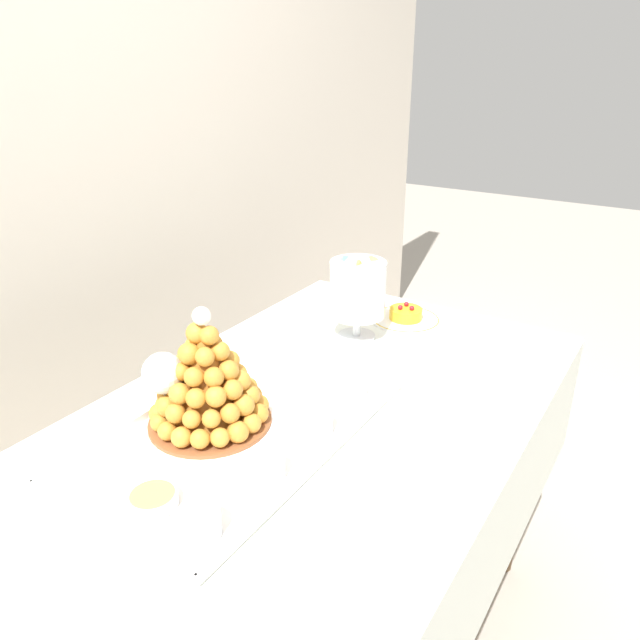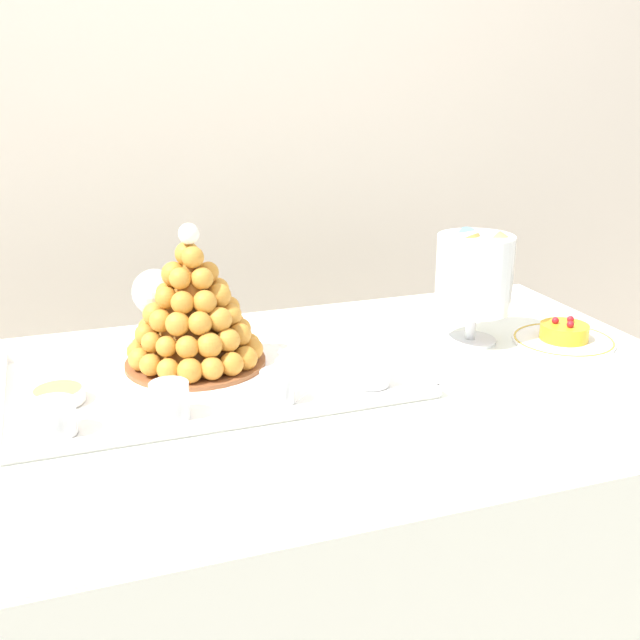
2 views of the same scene
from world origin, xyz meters
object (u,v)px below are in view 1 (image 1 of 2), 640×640
at_px(dessert_cup_mid_left, 268,466).
at_px(macaron_goblet, 358,289).
at_px(croquembouche, 207,382).
at_px(dessert_cup_left, 201,522).
at_px(dessert_cup_mid_right, 354,383).
at_px(wine_glass, 163,375).
at_px(fruit_tart_plate, 406,317).
at_px(dessert_cup_centre, 319,421).
at_px(creme_brulee_ramekin, 153,499).
at_px(serving_tray, 241,431).

relative_size(dessert_cup_mid_left, macaron_goblet, 0.26).
height_order(croquembouche, dessert_cup_left, croquembouche).
height_order(croquembouche, dessert_cup_mid_right, croquembouche).
bearing_deg(wine_glass, dessert_cup_left, -125.86).
distance_m(dessert_cup_mid_left, dessert_cup_mid_right, 0.34).
bearing_deg(dessert_cup_left, fruit_tart_plate, 5.66).
height_order(dessert_cup_centre, creme_brulee_ramekin, dessert_cup_centre).
bearing_deg(croquembouche, dessert_cup_left, -140.76).
height_order(dessert_cup_centre, wine_glass, wine_glass).
xyz_separation_m(croquembouche, macaron_goblet, (0.53, -0.04, 0.03)).
height_order(croquembouche, dessert_cup_centre, croquembouche).
xyz_separation_m(dessert_cup_mid_left, dessert_cup_centre, (0.17, 0.00, -0.00)).
xyz_separation_m(croquembouche, wine_glass, (-0.06, 0.06, 0.02)).
xyz_separation_m(dessert_cup_left, dessert_cup_mid_left, (0.16, -0.01, 0.00)).
bearing_deg(dessert_cup_mid_right, creme_brulee_ramekin, 168.28).
xyz_separation_m(serving_tray, fruit_tart_plate, (0.68, -0.04, 0.01)).
relative_size(croquembouche, macaron_goblet, 1.11).
relative_size(dessert_cup_left, fruit_tart_plate, 0.32).
xyz_separation_m(dessert_cup_mid_right, fruit_tart_plate, (0.44, 0.08, -0.02)).
height_order(dessert_cup_mid_left, macaron_goblet, macaron_goblet).
bearing_deg(fruit_tart_plate, croquembouche, 171.41).
xyz_separation_m(dessert_cup_centre, creme_brulee_ramekin, (-0.32, 0.12, -0.01)).
distance_m(dessert_cup_left, fruit_tart_plate, 0.94).
xyz_separation_m(dessert_cup_left, wine_glass, (0.19, 0.26, 0.09)).
distance_m(dessert_cup_mid_left, wine_glass, 0.28).
bearing_deg(macaron_goblet, creme_brulee_ramekin, -176.79).
bearing_deg(serving_tray, croquembouche, 100.94).
distance_m(croquembouche, dessert_cup_centre, 0.23).
bearing_deg(macaron_goblet, croquembouche, 175.49).
distance_m(fruit_tart_plate, wine_glass, 0.78).
bearing_deg(dessert_cup_left, dessert_cup_mid_right, 1.36).
relative_size(dessert_cup_left, creme_brulee_ramekin, 0.76).
xyz_separation_m(serving_tray, creme_brulee_ramekin, (-0.25, -0.02, 0.01)).
xyz_separation_m(serving_tray, dessert_cup_centre, (0.08, -0.13, 0.03)).
height_order(dessert_cup_mid_right, fruit_tart_plate, dessert_cup_mid_right).
xyz_separation_m(serving_tray, dessert_cup_mid_right, (0.24, -0.12, 0.03)).
xyz_separation_m(croquembouche, creme_brulee_ramekin, (-0.23, -0.08, -0.08)).
bearing_deg(dessert_cup_mid_right, dessert_cup_left, -178.64).
bearing_deg(serving_tray, macaron_goblet, 2.92).
bearing_deg(creme_brulee_ramekin, dessert_cup_mid_right, -11.72).
relative_size(dessert_cup_centre, wine_glass, 0.32).
distance_m(macaron_goblet, wine_glass, 0.59).
xyz_separation_m(croquembouche, dessert_cup_left, (-0.24, -0.20, -0.07)).
xyz_separation_m(serving_tray, dessert_cup_left, (-0.26, -0.13, 0.03)).
relative_size(dessert_cup_mid_left, dessert_cup_mid_right, 1.00).
height_order(creme_brulee_ramekin, fruit_tart_plate, fruit_tart_plate).
distance_m(dessert_cup_centre, dessert_cup_mid_right, 0.17).
height_order(dessert_cup_mid_left, dessert_cup_centre, dessert_cup_mid_left).
distance_m(dessert_cup_mid_left, fruit_tart_plate, 0.78).
height_order(dessert_cup_mid_left, dessert_cup_mid_right, dessert_cup_mid_left).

